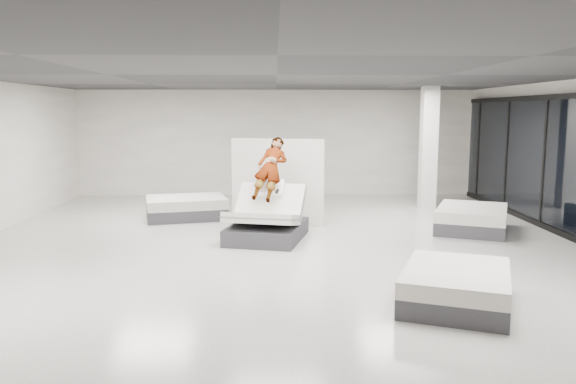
% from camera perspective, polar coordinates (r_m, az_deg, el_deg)
% --- Properties ---
extents(room, '(14.00, 14.04, 3.20)m').
position_cam_1_polar(room, '(10.20, -1.13, 2.81)').
color(room, beige).
rests_on(room, ground).
extents(hero_bed, '(1.76, 2.09, 1.17)m').
position_cam_1_polar(hero_bed, '(11.26, -2.16, -3.09)').
color(hero_bed, '#343338').
rests_on(hero_bed, floor).
extents(person, '(0.88, 1.52, 1.24)m').
position_cam_1_polar(person, '(11.45, -1.77, 1.16)').
color(person, slate).
rests_on(person, hero_bed).
extents(remote, '(0.08, 0.15, 0.08)m').
position_cam_1_polar(remote, '(11.08, -1.11, 0.07)').
color(remote, black).
rests_on(remote, person).
extents(divider_panel, '(2.09, 0.69, 1.95)m').
position_cam_1_polar(divider_panel, '(12.69, -1.10, 1.04)').
color(divider_panel, silver).
rests_on(divider_panel, floor).
extents(flat_bed_right_far, '(2.01, 2.26, 0.51)m').
position_cam_1_polar(flat_bed_right_far, '(12.76, 18.17, -2.61)').
color(flat_bed_right_far, '#343338').
rests_on(flat_bed_right_far, floor).
extents(flat_bed_right_near, '(1.89, 2.14, 0.49)m').
position_cam_1_polar(flat_bed_right_near, '(7.90, 16.70, -9.19)').
color(flat_bed_right_near, '#343338').
rests_on(flat_bed_right_near, floor).
extents(flat_bed_left_far, '(2.13, 1.79, 0.51)m').
position_cam_1_polar(flat_bed_left_far, '(13.76, -10.29, -1.57)').
color(flat_bed_left_far, '#343338').
rests_on(flat_bed_left_far, floor).
extents(column, '(0.40, 0.40, 3.20)m').
position_cam_1_polar(column, '(15.23, 14.08, 4.35)').
color(column, silver).
rests_on(column, floor).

